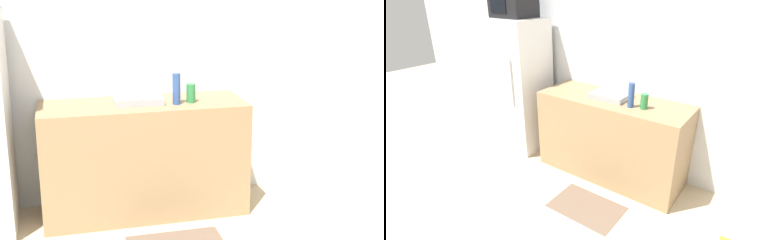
{
  "view_description": "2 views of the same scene",
  "coord_description": "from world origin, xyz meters",
  "views": [
    {
      "loc": [
        -0.68,
        -1.64,
        1.92
      ],
      "look_at": [
        0.14,
        1.58,
        1.01
      ],
      "focal_mm": 50.0,
      "sensor_mm": 36.0,
      "label": 1
    },
    {
      "loc": [
        1.4,
        -0.18,
        2.02
      ],
      "look_at": [
        0.01,
        1.77,
        0.95
      ],
      "focal_mm": 28.0,
      "sensor_mm": 36.0,
      "label": 2
    }
  ],
  "objects": [
    {
      "name": "wall_back",
      "position": [
        0.0,
        2.82,
        1.3
      ],
      "size": [
        8.0,
        0.06,
        2.6
      ],
      "primitive_type": "cube",
      "color": "silver",
      "rests_on": "ground_plane"
    },
    {
      "name": "counter",
      "position": [
        -0.04,
        2.48,
        0.46
      ],
      "size": [
        1.64,
        0.61,
        0.93
      ],
      "primitive_type": "cube",
      "color": "#937551",
      "rests_on": "ground_plane"
    },
    {
      "name": "sink_basin",
      "position": [
        -0.08,
        2.5,
        0.96
      ],
      "size": [
        0.38,
        0.32,
        0.06
      ],
      "primitive_type": "cube",
      "color": "#9EA3A8",
      "rests_on": "counter"
    },
    {
      "name": "bottle_tall",
      "position": [
        0.21,
        2.38,
        1.05
      ],
      "size": [
        0.06,
        0.06,
        0.25
      ],
      "primitive_type": "cylinder",
      "color": "#2D4C8C",
      "rests_on": "counter"
    },
    {
      "name": "bottle_short",
      "position": [
        0.34,
        2.41,
        1.0
      ],
      "size": [
        0.07,
        0.07,
        0.15
      ],
      "primitive_type": "cylinder",
      "color": "#2D7F42",
      "rests_on": "counter"
    }
  ]
}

